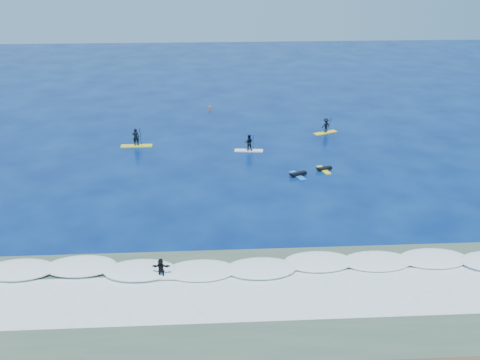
{
  "coord_description": "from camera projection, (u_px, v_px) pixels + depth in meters",
  "views": [
    {
      "loc": [
        -2.08,
        -40.23,
        20.0
      ],
      "look_at": [
        0.38,
        3.37,
        0.6
      ],
      "focal_mm": 40.0,
      "sensor_mm": 36.0,
      "label": 1
    }
  ],
  "objects": [
    {
      "name": "sup_paddler_left",
      "position": [
        136.0,
        140.0,
        57.13
      ],
      "size": [
        3.35,
        0.89,
        2.34
      ],
      "rotation": [
        0.0,
        0.0,
        0.02
      ],
      "color": "#CFCA16",
      "rests_on": "ground"
    },
    {
      "name": "sup_paddler_center",
      "position": [
        249.0,
        144.0,
        55.82
      ],
      "size": [
        3.04,
        1.04,
        2.09
      ],
      "rotation": [
        0.0,
        0.0,
        -0.1
      ],
      "color": "silver",
      "rests_on": "ground"
    },
    {
      "name": "prone_paddler_near",
      "position": [
        324.0,
        169.0,
        51.27
      ],
      "size": [
        1.63,
        2.14,
        0.43
      ],
      "rotation": [
        0.0,
        0.0,
        1.85
      ],
      "color": "yellow",
      "rests_on": "ground"
    },
    {
      "name": "prone_paddler_far",
      "position": [
        298.0,
        175.0,
        50.02
      ],
      "size": [
        1.74,
        2.31,
        0.47
      ],
      "rotation": [
        0.0,
        0.0,
        1.95
      ],
      "color": "blue",
      "rests_on": "ground"
    },
    {
      "name": "marker_buoy",
      "position": [
        210.0,
        108.0,
        69.71
      ],
      "size": [
        0.3,
        0.3,
        0.71
      ],
      "rotation": [
        0.0,
        0.0,
        -0.15
      ],
      "color": "#ED4515",
      "rests_on": "ground"
    },
    {
      "name": "whitewater",
      "position": [
        249.0,
        296.0,
        33.07
      ],
      "size": [
        34.0,
        5.0,
        0.02
      ],
      "primitive_type": "cube",
      "color": "silver",
      "rests_on": "ground"
    },
    {
      "name": "ground",
      "position": [
        238.0,
        203.0,
        44.93
      ],
      "size": [
        160.0,
        160.0,
        0.0
      ],
      "primitive_type": "plane",
      "color": "#031246",
      "rests_on": "ground"
    },
    {
      "name": "sup_paddler_right",
      "position": [
        326.0,
        127.0,
        61.11
      ],
      "size": [
        2.93,
        1.84,
        2.03
      ],
      "rotation": [
        0.0,
        0.0,
        0.42
      ],
      "color": "yellow",
      "rests_on": "ground"
    },
    {
      "name": "shallow_water",
      "position": [
        250.0,
        306.0,
        32.16
      ],
      "size": [
        90.0,
        13.0,
        0.01
      ],
      "primitive_type": "cube",
      "color": "#394E40",
      "rests_on": "ground"
    },
    {
      "name": "wave_surfer",
      "position": [
        161.0,
        269.0,
        34.38
      ],
      "size": [
        1.96,
        0.65,
        1.4
      ],
      "rotation": [
        0.0,
        0.0,
        -0.06
      ],
      "color": "white",
      "rests_on": "breaking_wave"
    },
    {
      "name": "breaking_wave",
      "position": [
        246.0,
        269.0,
        35.81
      ],
      "size": [
        40.0,
        6.0,
        0.3
      ],
      "primitive_type": "cube",
      "color": "white",
      "rests_on": "ground"
    }
  ]
}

